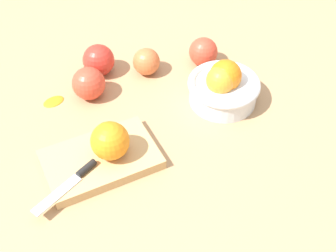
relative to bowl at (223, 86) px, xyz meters
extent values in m
plane|color=tan|center=(0.18, -0.08, -0.04)|extent=(2.40, 2.40, 0.00)
cylinder|color=silver|center=(0.00, 0.00, -0.02)|extent=(0.16, 0.16, 0.05)
torus|color=silver|center=(0.00, 0.00, 0.01)|extent=(0.17, 0.17, 0.02)
sphere|color=orange|center=(0.01, 0.00, 0.02)|extent=(0.07, 0.07, 0.07)
sphere|color=orange|center=(-0.01, 0.00, 0.03)|extent=(0.08, 0.08, 0.08)
cube|color=tan|center=(0.33, 0.00, -0.03)|extent=(0.25, 0.18, 0.02)
sphere|color=orange|center=(0.31, 0.01, 0.02)|extent=(0.08, 0.08, 0.08)
cube|color=silver|center=(0.45, 0.04, -0.02)|extent=(0.11, 0.05, 0.00)
cylinder|color=black|center=(0.37, 0.02, -0.01)|extent=(0.05, 0.02, 0.01)
sphere|color=#D6422D|center=(-0.05, -0.14, -0.01)|extent=(0.07, 0.07, 0.07)
sphere|color=red|center=(0.18, -0.26, 0.00)|extent=(0.08, 0.08, 0.08)
sphere|color=#CC6638|center=(0.09, -0.19, -0.01)|extent=(0.07, 0.07, 0.07)
sphere|color=#D6422D|center=(0.25, -0.20, 0.00)|extent=(0.08, 0.08, 0.08)
ellipsoid|color=orange|center=(0.33, -0.23, -0.04)|extent=(0.05, 0.04, 0.01)
camera|label=1|loc=(0.57, 0.55, 0.66)|focal=46.74mm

